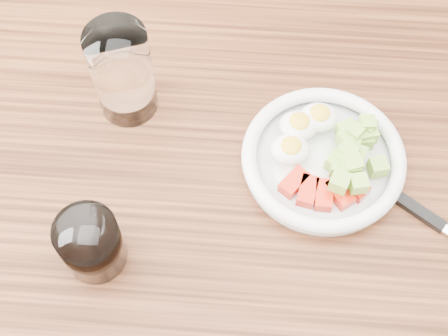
% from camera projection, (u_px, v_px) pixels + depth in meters
% --- Properties ---
extents(ground, '(4.00, 4.00, 0.00)m').
position_uv_depth(ground, '(228.00, 330.00, 1.45)').
color(ground, brown).
rests_on(ground, ground).
extents(dining_table, '(1.50, 0.90, 0.77)m').
position_uv_depth(dining_table, '(231.00, 219.00, 0.86)').
color(dining_table, brown).
rests_on(dining_table, ground).
extents(bowl, '(0.20, 0.20, 0.05)m').
position_uv_depth(bowl, '(324.00, 157.00, 0.76)').
color(bowl, white).
rests_on(bowl, dining_table).
extents(fork, '(0.18, 0.14, 0.01)m').
position_uv_depth(fork, '(427.00, 217.00, 0.74)').
color(fork, black).
rests_on(fork, dining_table).
extents(water_glass, '(0.08, 0.08, 0.14)m').
position_uv_depth(water_glass, '(122.00, 73.00, 0.76)').
color(water_glass, white).
rests_on(water_glass, dining_table).
extents(coffee_glass, '(0.07, 0.07, 0.08)m').
position_uv_depth(coffee_glass, '(91.00, 244.00, 0.69)').
color(coffee_glass, white).
rests_on(coffee_glass, dining_table).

